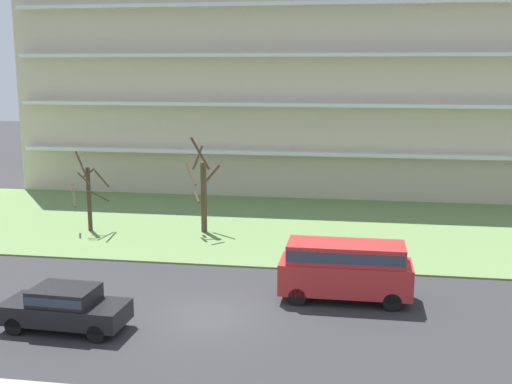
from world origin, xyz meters
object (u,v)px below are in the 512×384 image
at_px(tree_far_left, 89,194).
at_px(sedan_black_center_left, 65,306).
at_px(van_red_near_left, 345,267).
at_px(tree_left, 203,190).

bearing_deg(tree_far_left, sedan_black_center_left, -70.17).
xyz_separation_m(van_red_near_left, sedan_black_center_left, (-9.72, -4.50, -0.52)).
distance_m(van_red_near_left, sedan_black_center_left, 10.73).
bearing_deg(tree_far_left, van_red_near_left, -30.58).
xyz_separation_m(tree_left, van_red_near_left, (8.08, -9.30, -1.09)).
bearing_deg(tree_left, sedan_black_center_left, -96.80).
height_order(tree_left, van_red_near_left, tree_left).
height_order(tree_far_left, sedan_black_center_left, tree_far_left).
distance_m(tree_left, sedan_black_center_left, 14.00).
xyz_separation_m(tree_far_left, tree_left, (6.34, 0.78, 0.29)).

